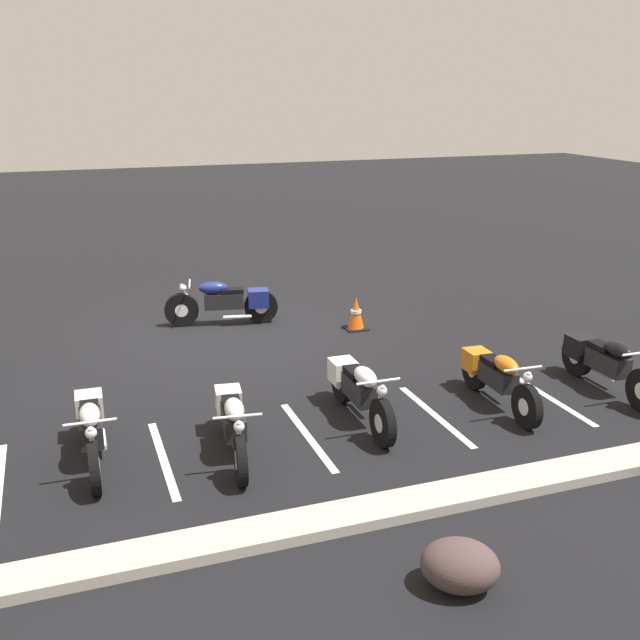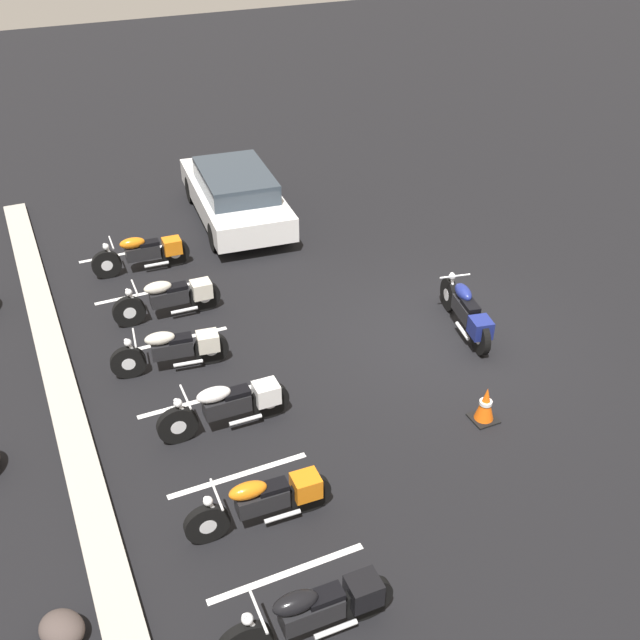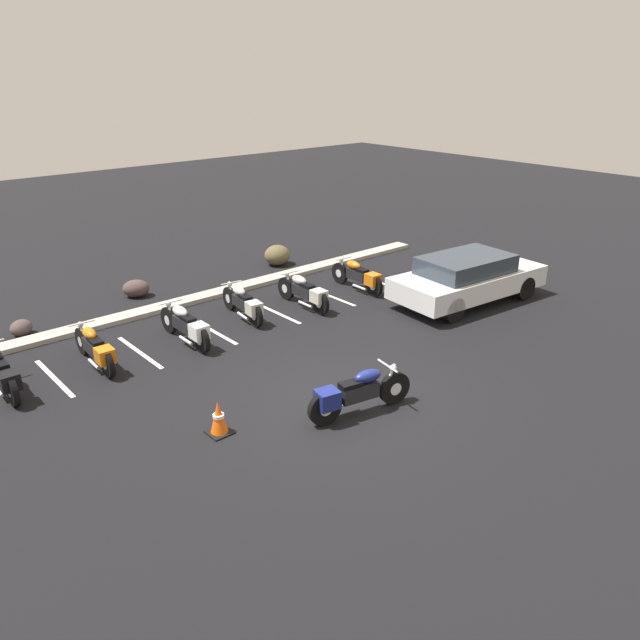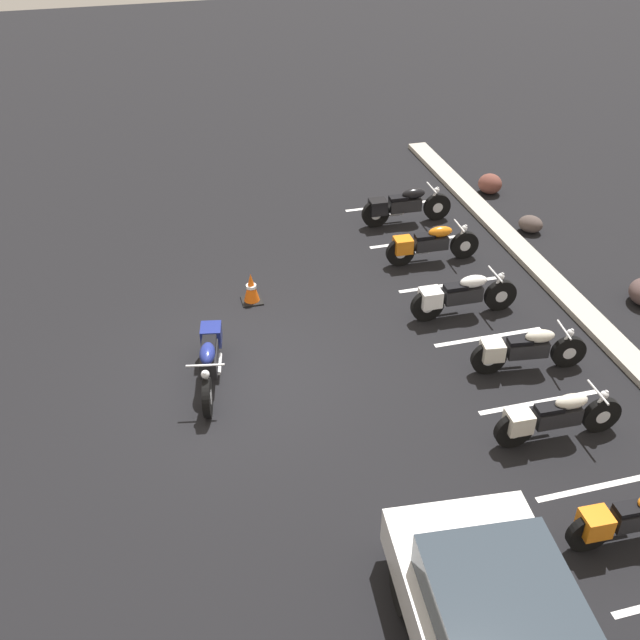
{
  "view_description": "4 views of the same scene",
  "coord_description": "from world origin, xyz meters",
  "views": [
    {
      "loc": [
        2.8,
        12.9,
        4.37
      ],
      "look_at": [
        -1.18,
        1.76,
        0.65
      ],
      "focal_mm": 42.0,
      "sensor_mm": 36.0,
      "label": 1
    },
    {
      "loc": [
        -9.49,
        6.65,
        7.8
      ],
      "look_at": [
        0.23,
        2.26,
        0.82
      ],
      "focal_mm": 42.0,
      "sensor_mm": 36.0,
      "label": 2
    },
    {
      "loc": [
        -7.03,
        -7.54,
        5.9
      ],
      "look_at": [
        0.73,
        1.44,
        1.03
      ],
      "focal_mm": 35.0,
      "sensor_mm": 36.0,
      "label": 3
    },
    {
      "loc": [
        9.84,
        -1.29,
        7.97
      ],
      "look_at": [
        -0.61,
        1.49,
        0.52
      ],
      "focal_mm": 42.0,
      "sensor_mm": 36.0,
      "label": 4
    }
  ],
  "objects": [
    {
      "name": "stall_line_1",
      "position": [
        -3.76,
        4.51,
        0.0
      ],
      "size": [
        0.1,
        2.1,
        0.0
      ],
      "primitive_type": "cube",
      "color": "white",
      "rests_on": "ground"
    },
    {
      "name": "concrete_curb",
      "position": [
        0.0,
        6.56,
        0.06
      ],
      "size": [
        18.0,
        0.5,
        0.12
      ],
      "primitive_type": "cube",
      "color": "#A8A399",
      "rests_on": "ground"
    },
    {
      "name": "parked_bike_0",
      "position": [
        -4.69,
        4.52,
        0.44
      ],
      "size": [
        0.6,
        2.12,
        0.84
      ],
      "rotation": [
        0.0,
        0.0,
        1.55
      ],
      "color": "black",
      "rests_on": "ground"
    },
    {
      "name": "stall_line_2",
      "position": [
        -1.89,
        4.51,
        0.0
      ],
      "size": [
        0.1,
        2.1,
        0.0
      ],
      "primitive_type": "cube",
      "color": "white",
      "rests_on": "ground"
    },
    {
      "name": "landscape_rock_0",
      "position": [
        -3.55,
        7.2,
        0.19
      ],
      "size": [
        0.72,
        0.71,
        0.38
      ],
      "primitive_type": "ellipsoid",
      "rotation": [
        0.0,
        0.0,
        0.68
      ],
      "color": "#493E3A",
      "rests_on": "ground"
    },
    {
      "name": "parked_bike_2",
      "position": [
        -0.84,
        4.25,
        0.44
      ],
      "size": [
        0.59,
        2.1,
        0.83
      ],
      "rotation": [
        0.0,
        0.0,
        1.56
      ],
      "color": "black",
      "rests_on": "ground"
    },
    {
      "name": "parked_bike_5",
      "position": [
        4.63,
        4.28,
        0.43
      ],
      "size": [
        0.57,
        2.04,
        0.8
      ],
      "rotation": [
        0.0,
        0.0,
        1.53
      ],
      "color": "black",
      "rests_on": "ground"
    },
    {
      "name": "stall_line_3",
      "position": [
        -0.02,
        4.51,
        0.0
      ],
      "size": [
        0.1,
        2.1,
        0.0
      ],
      "primitive_type": "cube",
      "color": "white",
      "rests_on": "ground"
    },
    {
      "name": "stall_line_4",
      "position": [
        1.84,
        4.51,
        0.0
      ],
      "size": [
        0.1,
        2.1,
        0.0
      ],
      "primitive_type": "cube",
      "color": "white",
      "rests_on": "ground"
    },
    {
      "name": "motorcycle_navy_featured",
      "position": [
        -0.12,
        -0.52,
        0.45
      ],
      "size": [
        2.12,
        0.75,
        0.84
      ],
      "rotation": [
        0.0,
        0.0,
        -0.19
      ],
      "color": "black",
      "rests_on": "ground"
    },
    {
      "name": "parked_bike_4",
      "position": [
        2.64,
        4.24,
        0.43
      ],
      "size": [
        0.58,
        2.06,
        0.81
      ],
      "rotation": [
        0.0,
        0.0,
        1.54
      ],
      "color": "black",
      "rests_on": "ground"
    },
    {
      "name": "parked_bike_1",
      "position": [
        -2.88,
        4.44,
        0.42
      ],
      "size": [
        0.57,
        2.03,
        0.8
      ],
      "rotation": [
        0.0,
        0.0,
        1.53
      ],
      "color": "black",
      "rests_on": "ground"
    },
    {
      "name": "landscape_rock_1",
      "position": [
        -0.33,
        7.9,
        0.24
      ],
      "size": [
        0.91,
        0.86,
        0.47
      ],
      "primitive_type": "ellipsoid",
      "rotation": [
        0.0,
        0.0,
        2.61
      ],
      "color": "#4B3938",
      "rests_on": "ground"
    },
    {
      "name": "stall_line_6",
      "position": [
        5.58,
        4.51,
        0.0
      ],
      "size": [
        0.1,
        2.1,
        0.0
      ],
      "primitive_type": "cube",
      "color": "white",
      "rests_on": "ground"
    },
    {
      "name": "car_white",
      "position": [
        6.18,
        1.76,
        0.68
      ],
      "size": [
        4.45,
        2.19,
        1.29
      ],
      "rotation": [
        0.0,
        0.0,
        -0.09
      ],
      "color": "black",
      "rests_on": "ground"
    },
    {
      "name": "traffic_cone",
      "position": [
        -2.31,
        0.57,
        0.29
      ],
      "size": [
        0.4,
        0.4,
        0.62
      ],
      "color": "black",
      "rests_on": "ground"
    },
    {
      "name": "stall_line_5",
      "position": [
        3.71,
        4.51,
        0.0
      ],
      "size": [
        0.1,
        2.1,
        0.0
      ],
      "primitive_type": "cube",
      "color": "white",
      "rests_on": "ground"
    },
    {
      "name": "parked_bike_3",
      "position": [
        0.98,
        4.62,
        0.42
      ],
      "size": [
        0.62,
        2.01,
        0.79
      ],
      "rotation": [
        0.0,
        0.0,
        1.44
      ],
      "color": "black",
      "rests_on": "ground"
    },
    {
      "name": "landscape_rock_2",
      "position": [
        4.37,
        7.71,
        0.32
      ],
      "size": [
        0.91,
        0.86,
        0.64
      ],
      "primitive_type": "ellipsoid",
      "rotation": [
        0.0,
        0.0,
        0.11
      ],
      "color": "brown",
      "rests_on": "ground"
    },
    {
      "name": "ground",
      "position": [
        0.0,
        0.0,
        0.0
      ],
      "size": [
        60.0,
        60.0,
        0.0
      ],
      "primitive_type": "plane",
      "color": "black"
    }
  ]
}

